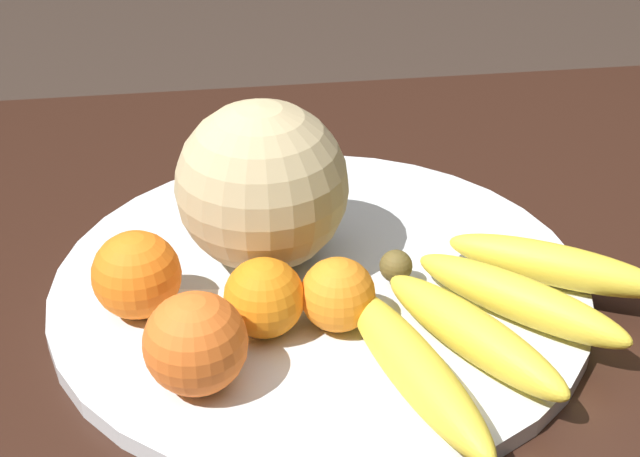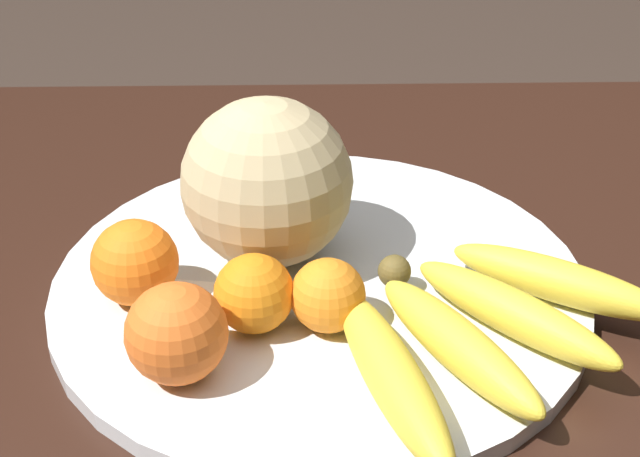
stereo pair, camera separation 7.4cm
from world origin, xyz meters
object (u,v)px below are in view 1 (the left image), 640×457
object	(u,v)px
kitchen_table	(397,402)
orange_back_left	(264,298)
fruit_bowl	(320,285)
orange_mid_center	(137,275)
produce_tag	(197,301)
orange_front_right	(196,343)
orange_front_left	(338,295)
melon	(262,186)
banana_bunch	(487,316)

from	to	relation	value
kitchen_table	orange_back_left	xyz separation A→B (m)	(-0.11, -0.01, 0.14)
fruit_bowl	orange_mid_center	size ratio (longest dim) A/B	6.42
kitchen_table	produce_tag	world-z (taller)	produce_tag
orange_front_right	orange_mid_center	xyz separation A→B (m)	(-0.04, 0.09, -0.00)
orange_front_left	orange_front_right	distance (m)	0.12
orange_front_right	kitchen_table	bearing A→B (deg)	22.74
fruit_bowl	orange_front_left	bearing A→B (deg)	-85.86
melon	orange_back_left	world-z (taller)	melon
produce_tag	orange_mid_center	bearing A→B (deg)	-164.76
melon	banana_bunch	world-z (taller)	melon
orange_front_left	banana_bunch	bearing A→B (deg)	-15.29
orange_front_left	orange_back_left	world-z (taller)	orange_back_left
fruit_bowl	produce_tag	world-z (taller)	produce_tag
orange_back_left	kitchen_table	bearing A→B (deg)	7.35
melon	orange_mid_center	distance (m)	0.13
banana_bunch	orange_front_right	distance (m)	0.22
kitchen_table	orange_front_right	world-z (taller)	orange_front_right
kitchen_table	orange_front_right	xyz separation A→B (m)	(-0.17, -0.07, 0.14)
orange_mid_center	produce_tag	bearing A→B (deg)	6.60
banana_bunch	orange_front_right	world-z (taller)	orange_front_right
fruit_bowl	banana_bunch	bearing A→B (deg)	-39.55
fruit_bowl	orange_back_left	distance (m)	0.09
melon	orange_front_right	size ratio (longest dim) A/B	1.95
orange_front_left	produce_tag	world-z (taller)	orange_front_left
orange_front_right	orange_front_left	bearing A→B (deg)	26.16
kitchen_table	orange_back_left	distance (m)	0.18
kitchen_table	orange_back_left	bearing A→B (deg)	-172.65
banana_bunch	produce_tag	size ratio (longest dim) A/B	3.09
orange_back_left	fruit_bowl	bearing A→B (deg)	50.92
melon	orange_mid_center	xyz separation A→B (m)	(-0.11, -0.06, -0.04)
kitchen_table	melon	xyz separation A→B (m)	(-0.11, 0.09, 0.18)
melon	orange_back_left	bearing A→B (deg)	-94.76
melon	orange_front_right	distance (m)	0.17
kitchen_table	orange_back_left	size ratio (longest dim) A/B	21.07
orange_front_right	produce_tag	distance (m)	0.11
orange_back_left	orange_mid_center	bearing A→B (deg)	158.25
kitchen_table	orange_front_left	world-z (taller)	orange_front_left
orange_front_right	orange_mid_center	size ratio (longest dim) A/B	1.06
kitchen_table	melon	size ratio (longest dim) A/B	9.07
kitchen_table	fruit_bowl	xyz separation A→B (m)	(-0.06, 0.05, 0.10)
produce_tag	fruit_bowl	bearing A→B (deg)	19.66
orange_back_left	produce_tag	world-z (taller)	orange_back_left
produce_tag	orange_back_left	bearing A→B (deg)	-31.34
kitchen_table	orange_front_left	size ratio (longest dim) A/B	22.50
melon	produce_tag	bearing A→B (deg)	-137.14
kitchen_table	orange_mid_center	distance (m)	0.26
orange_mid_center	melon	bearing A→B (deg)	30.27
fruit_bowl	melon	size ratio (longest dim) A/B	3.11
orange_front_right	orange_mid_center	bearing A→B (deg)	115.29
kitchen_table	orange_mid_center	bearing A→B (deg)	173.44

